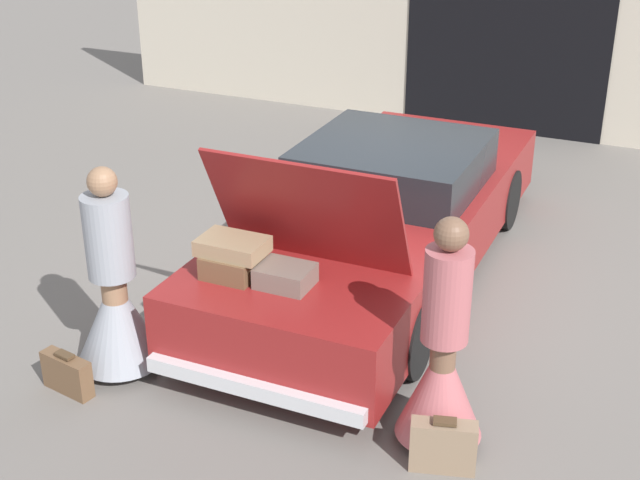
{
  "coord_description": "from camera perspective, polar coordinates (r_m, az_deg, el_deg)",
  "views": [
    {
      "loc": [
        2.62,
        -7.26,
        3.98
      ],
      "look_at": [
        0.0,
        -1.4,
        0.95
      ],
      "focal_mm": 50.0,
      "sensor_mm": 36.0,
      "label": 1
    }
  ],
  "objects": [
    {
      "name": "suitcase_beside_left_person",
      "position": [
        7.14,
        -15.88,
        -8.24
      ],
      "size": [
        0.46,
        0.2,
        0.34
      ],
      "color": "brown",
      "rests_on": "ground_plane"
    },
    {
      "name": "garage_wall_back",
      "position": [
        12.68,
        11.95,
        12.91
      ],
      "size": [
        12.0,
        0.14,
        2.8
      ],
      "color": "beige",
      "rests_on": "ground_plane"
    },
    {
      "name": "person_right",
      "position": [
        6.17,
        7.82,
        -8.08
      ],
      "size": [
        0.61,
        0.61,
        1.73
      ],
      "rotation": [
        0.0,
        0.0,
        1.65
      ],
      "color": "brown",
      "rests_on": "ground_plane"
    },
    {
      "name": "car",
      "position": [
        8.45,
        3.89,
        1.41
      ],
      "size": [
        1.88,
        5.18,
        1.77
      ],
      "color": "maroon",
      "rests_on": "ground_plane"
    },
    {
      "name": "ground_plane",
      "position": [
        8.69,
        3.78,
        -2.1
      ],
      "size": [
        40.0,
        40.0,
        0.0
      ],
      "primitive_type": "plane",
      "color": "slate"
    },
    {
      "name": "suitcase_beside_right_person",
      "position": [
        6.18,
        7.89,
        -12.93
      ],
      "size": [
        0.47,
        0.26,
        0.4
      ],
      "color": "#8C7259",
      "rests_on": "ground_plane"
    },
    {
      "name": "person_left",
      "position": [
        7.11,
        -12.96,
        -3.83
      ],
      "size": [
        0.69,
        0.69,
        1.72
      ],
      "rotation": [
        0.0,
        0.0,
        -1.37
      ],
      "color": "#997051",
      "rests_on": "ground_plane"
    }
  ]
}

